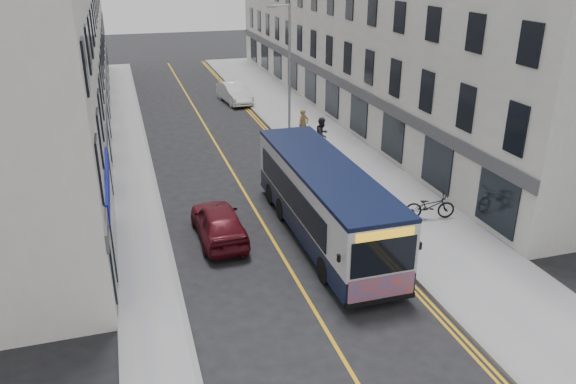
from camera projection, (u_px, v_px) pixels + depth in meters
ground at (290, 268)px, 20.19m from camera, size 140.00×140.00×0.00m
pavement_east at (332, 149)px, 32.42m from camera, size 4.50×64.00×0.12m
pavement_west at (132, 169)px, 29.43m from camera, size 2.00×64.00×0.12m
kerb_east at (295, 153)px, 31.82m from camera, size 0.18×64.00×0.13m
kerb_west at (151, 167)px, 29.69m from camera, size 0.18×64.00×0.13m
road_centre_line at (226, 161)px, 30.78m from camera, size 0.12×64.00×0.01m
road_dbl_yellow_inner at (288, 155)px, 31.73m from camera, size 0.10×64.00×0.01m
road_dbl_yellow_outer at (291, 154)px, 31.78m from camera, size 0.10×64.00×0.01m
terrace_east at (359, 16)px, 39.26m from camera, size 6.00×46.00×13.00m
terrace_west at (46, 26)px, 33.81m from camera, size 6.00×46.00×13.00m
streetlamp at (288, 70)px, 31.96m from camera, size 1.32×0.18×8.00m
city_bus at (324, 199)px, 21.76m from camera, size 2.47×10.55×3.06m
bicycle at (430, 206)px, 23.58m from camera, size 2.24×1.18×1.12m
pedestrian_near at (303, 125)px, 33.37m from camera, size 0.81×0.64×1.94m
pedestrian_far at (322, 134)px, 31.64m from camera, size 1.20×1.16×1.95m
car_white at (235, 93)px, 42.76m from camera, size 2.11×4.73×1.51m
car_maroon at (219, 222)px, 22.03m from camera, size 1.85×4.37×1.48m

